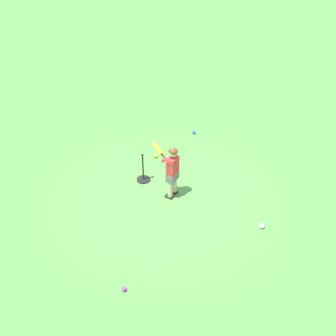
{
  "coord_description": "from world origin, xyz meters",
  "views": [
    {
      "loc": [
        -1.53,
        -5.49,
        4.65
      ],
      "look_at": [
        0.12,
        0.22,
        0.45
      ],
      "focal_mm": 40.21,
      "sensor_mm": 36.0,
      "label": 1
    }
  ],
  "objects_px": {
    "child_batter": "(171,167)",
    "batting_tee": "(143,176)",
    "play_ball_midfield": "(194,132)",
    "play_ball_near_batter": "(155,156)",
    "play_ball_behind_batter": "(124,289)",
    "play_ball_by_bucket": "(262,226)"
  },
  "relations": [
    {
      "from": "play_ball_midfield",
      "to": "child_batter",
      "type": "bearing_deg",
      "value": -119.83
    },
    {
      "from": "play_ball_midfield",
      "to": "play_ball_behind_batter",
      "type": "xyz_separation_m",
      "value": [
        -2.51,
        -4.04,
        -0.0
      ]
    },
    {
      "from": "child_batter",
      "to": "batting_tee",
      "type": "relative_size",
      "value": 1.74
    },
    {
      "from": "child_batter",
      "to": "play_ball_behind_batter",
      "type": "bearing_deg",
      "value": -123.85
    },
    {
      "from": "play_ball_behind_batter",
      "to": "play_ball_midfield",
      "type": "bearing_deg",
      "value": 58.21
    },
    {
      "from": "play_ball_midfield",
      "to": "play_ball_by_bucket",
      "type": "height_order",
      "value": "play_ball_by_bucket"
    },
    {
      "from": "play_ball_near_batter",
      "to": "play_ball_behind_batter",
      "type": "bearing_deg",
      "value": -111.93
    },
    {
      "from": "child_batter",
      "to": "play_ball_by_bucket",
      "type": "relative_size",
      "value": 10.76
    },
    {
      "from": "play_ball_behind_batter",
      "to": "play_ball_by_bucket",
      "type": "xyz_separation_m",
      "value": [
        2.55,
        0.62,
        0.01
      ]
    },
    {
      "from": "play_ball_by_bucket",
      "to": "play_ball_near_batter",
      "type": "relative_size",
      "value": 1.05
    },
    {
      "from": "child_batter",
      "to": "play_ball_near_batter",
      "type": "distance_m",
      "value": 1.48
    },
    {
      "from": "child_batter",
      "to": "play_ball_near_batter",
      "type": "relative_size",
      "value": 11.28
    },
    {
      "from": "child_batter",
      "to": "batting_tee",
      "type": "bearing_deg",
      "value": 123.9
    },
    {
      "from": "play_ball_by_bucket",
      "to": "play_ball_midfield",
      "type": "bearing_deg",
      "value": 90.72
    },
    {
      "from": "batting_tee",
      "to": "play_ball_behind_batter",
      "type": "bearing_deg",
      "value": -109.19
    },
    {
      "from": "play_ball_midfield",
      "to": "play_ball_near_batter",
      "type": "bearing_deg",
      "value": -147.41
    },
    {
      "from": "play_ball_near_batter",
      "to": "batting_tee",
      "type": "height_order",
      "value": "batting_tee"
    },
    {
      "from": "child_batter",
      "to": "batting_tee",
      "type": "xyz_separation_m",
      "value": [
        -0.41,
        0.61,
        -0.55
      ]
    },
    {
      "from": "play_ball_midfield",
      "to": "play_ball_near_batter",
      "type": "distance_m",
      "value": 1.4
    },
    {
      "from": "play_ball_behind_batter",
      "to": "batting_tee",
      "type": "height_order",
      "value": "batting_tee"
    },
    {
      "from": "child_batter",
      "to": "play_ball_midfield",
      "type": "height_order",
      "value": "child_batter"
    },
    {
      "from": "play_ball_behind_batter",
      "to": "play_ball_by_bucket",
      "type": "distance_m",
      "value": 2.62
    }
  ]
}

